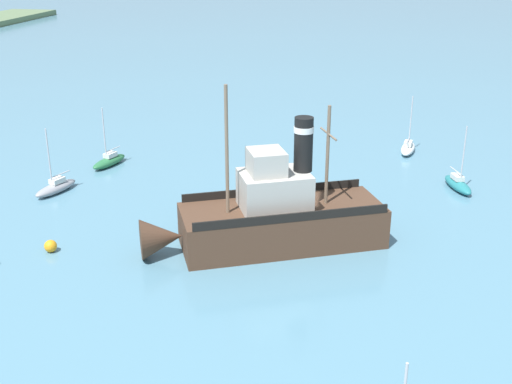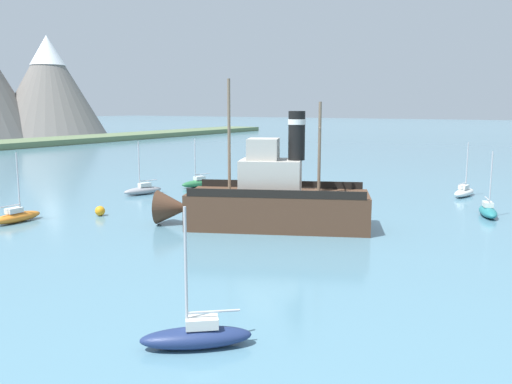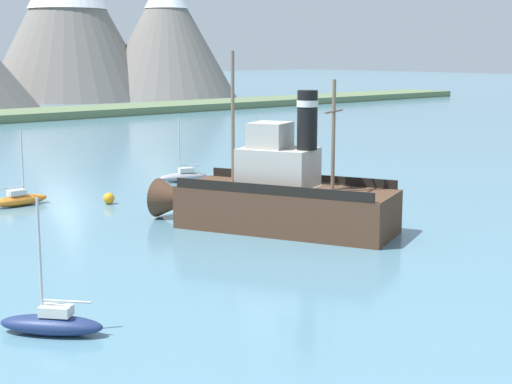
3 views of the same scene
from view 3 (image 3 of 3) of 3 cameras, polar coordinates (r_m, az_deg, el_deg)
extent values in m
plane|color=teal|center=(44.47, 4.44, -2.64)|extent=(600.00, 600.00, 0.00)
cone|color=slate|center=(172.42, -13.49, 12.20)|extent=(35.49, 35.49, 33.78)
cone|color=slate|center=(171.95, -6.49, 11.29)|extent=(30.10, 30.10, 26.98)
cube|color=#4C3323|center=(43.62, 2.21, -1.26)|extent=(8.81, 12.76, 2.40)
cone|color=#4C3323|center=(46.84, -5.93, -0.51)|extent=(3.11, 3.14, 2.35)
cube|color=#B2ADA3|center=(43.42, 1.62, 1.77)|extent=(4.34, 4.86, 2.20)
cube|color=#B2ADA3|center=(43.40, 1.03, 4.17)|extent=(2.81, 2.71, 1.40)
cylinder|color=black|center=(42.47, 3.75, 5.24)|extent=(1.10, 1.10, 3.20)
cylinder|color=silver|center=(42.40, 3.77, 6.44)|extent=(1.16, 1.16, 0.35)
cylinder|color=#75604C|center=(44.30, -1.70, 5.39)|extent=(0.20, 0.20, 7.50)
cylinder|color=#75604C|center=(42.02, 5.65, 4.06)|extent=(0.20, 0.20, 6.00)
cylinder|color=#75604C|center=(41.90, 5.68, 5.86)|extent=(2.43, 1.14, 0.12)
cube|color=black|center=(41.41, 1.06, 0.18)|extent=(4.64, 10.51, 0.50)
cube|color=black|center=(45.33, 3.28, 1.03)|extent=(4.64, 10.51, 0.50)
ellipsoid|color=orange|center=(53.04, -16.79, -0.58)|extent=(3.83, 1.21, 0.70)
cube|color=silver|center=(52.86, -17.01, -0.04)|extent=(1.12, 0.67, 0.36)
cylinder|color=#B7B7BC|center=(52.79, -16.63, 2.08)|extent=(0.10, 0.10, 4.20)
cylinder|color=#B7B7BC|center=(52.63, -17.42, 0.30)|extent=(1.80, 0.13, 0.08)
ellipsoid|color=#286B3D|center=(63.29, 0.22, 1.53)|extent=(3.96, 2.18, 0.70)
cube|color=silver|center=(63.29, 0.38, 2.02)|extent=(1.24, 0.94, 0.36)
cylinder|color=#B7B7BC|center=(62.85, -0.03, 3.72)|extent=(0.10, 0.10, 4.20)
cylinder|color=#B7B7BC|center=(63.41, 0.71, 2.37)|extent=(1.74, 0.61, 0.08)
ellipsoid|color=navy|center=(28.86, -14.66, -9.34)|extent=(3.26, 3.63, 0.70)
cube|color=silver|center=(28.61, -14.34, -8.37)|extent=(1.19, 1.26, 0.36)
cylinder|color=#B7B7BC|center=(28.27, -15.44, -4.59)|extent=(0.10, 0.10, 4.20)
cylinder|color=#B7B7BC|center=(28.35, -13.62, -7.73)|extent=(1.21, 1.44, 0.08)
ellipsoid|color=gray|center=(60.49, -5.28, 1.09)|extent=(3.95, 2.28, 0.70)
cube|color=silver|center=(60.47, -5.11, 1.60)|extent=(1.25, 0.96, 0.36)
cylinder|color=#B7B7BC|center=(60.07, -5.59, 3.38)|extent=(0.10, 0.10, 4.20)
cylinder|color=#B7B7BC|center=(60.54, -4.75, 1.97)|extent=(1.73, 0.66, 0.08)
sphere|color=orange|center=(52.22, -10.65, -0.46)|extent=(0.74, 0.74, 0.74)
camera|label=1|loc=(28.01, -55.36, 20.94)|focal=45.00mm
camera|label=2|loc=(14.01, -48.66, -0.06)|focal=38.00mm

